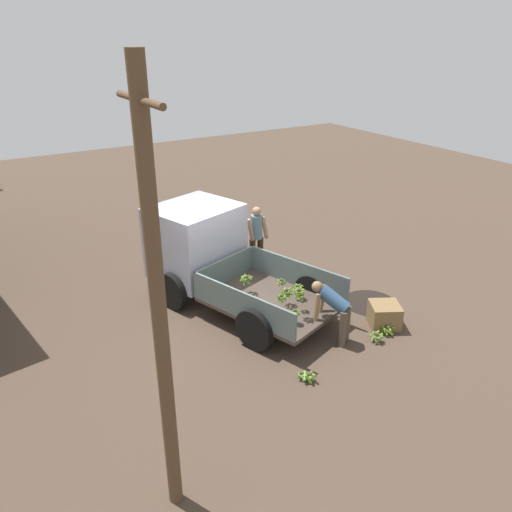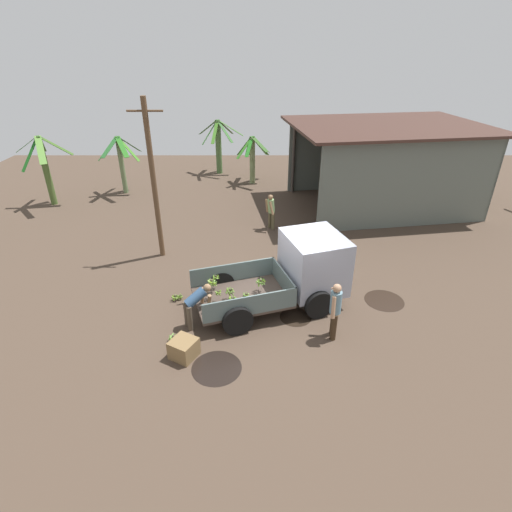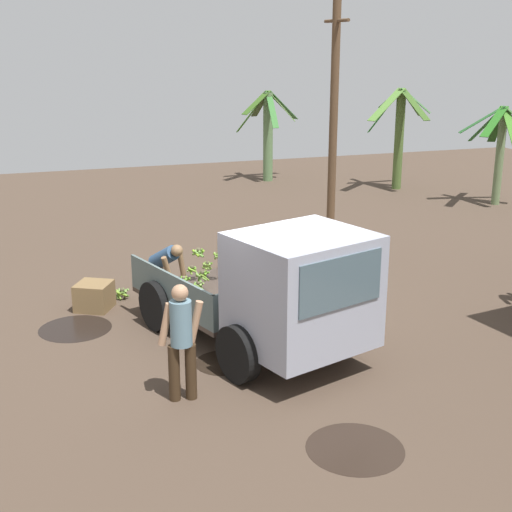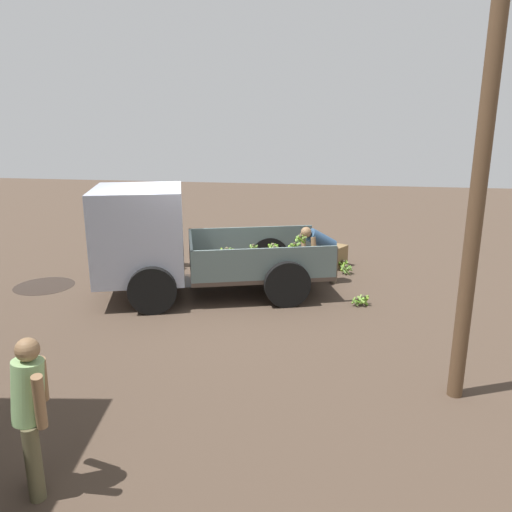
% 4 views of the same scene
% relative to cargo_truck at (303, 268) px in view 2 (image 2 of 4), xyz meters
% --- Properties ---
extents(ground, '(36.00, 36.00, 0.00)m').
position_rel_cargo_truck_xyz_m(ground, '(-0.57, -0.05, -1.13)').
color(ground, '#49392D').
extents(mud_patch_0, '(0.93, 0.93, 0.01)m').
position_rel_cargo_truck_xyz_m(mud_patch_0, '(-0.24, -0.92, -1.13)').
color(mud_patch_0, black).
rests_on(mud_patch_0, ground).
extents(mud_patch_1, '(1.22, 1.22, 0.01)m').
position_rel_cargo_truck_xyz_m(mud_patch_1, '(2.61, -0.08, -1.13)').
color(mud_patch_1, black).
rests_on(mud_patch_1, ground).
extents(mud_patch_2, '(1.25, 1.25, 0.01)m').
position_rel_cargo_truck_xyz_m(mud_patch_2, '(-2.38, -3.00, -1.13)').
color(mud_patch_2, black).
rests_on(mud_patch_2, ground).
extents(cargo_truck, '(4.81, 3.17, 2.13)m').
position_rel_cargo_truck_xyz_m(cargo_truck, '(0.00, 0.00, 0.00)').
color(cargo_truck, '#44362F').
rests_on(cargo_truck, ground).
extents(warehouse_shed, '(9.53, 7.52, 3.84)m').
position_rel_cargo_truck_xyz_m(warehouse_shed, '(5.10, 8.32, 1.59)').
color(warehouse_shed, '#5D645C').
rests_on(warehouse_shed, ground).
extents(utility_pole, '(1.17, 0.18, 5.64)m').
position_rel_cargo_truck_xyz_m(utility_pole, '(-4.94, 2.96, 1.76)').
color(utility_pole, brown).
rests_on(utility_pole, ground).
extents(banana_palm_0, '(2.70, 2.30, 3.15)m').
position_rel_cargo_truck_xyz_m(banana_palm_0, '(-3.63, 13.64, 0.54)').
color(banana_palm_0, '#496A38').
rests_on(banana_palm_0, ground).
extents(banana_palm_1, '(2.09, 2.22, 2.95)m').
position_rel_cargo_truck_xyz_m(banana_palm_1, '(-8.36, 10.01, 0.54)').
color(banana_palm_1, '#677C50').
rests_on(banana_palm_1, ground).
extents(banana_palm_5, '(1.86, 2.27, 2.61)m').
position_rel_cargo_truck_xyz_m(banana_palm_5, '(-1.60, 11.70, 0.29)').
color(banana_palm_5, '#798A58').
rests_on(banana_palm_5, ground).
extents(banana_palm_6, '(2.48, 2.57, 3.32)m').
position_rel_cargo_truck_xyz_m(banana_palm_6, '(-11.43, 8.33, 0.66)').
color(banana_palm_6, '#4B642D').
rests_on(banana_palm_6, ground).
extents(person_foreground_visitor, '(0.35, 0.65, 1.68)m').
position_rel_cargo_truck_xyz_m(person_foreground_visitor, '(0.68, -1.79, -0.20)').
color(person_foreground_visitor, '#372717').
rests_on(person_foreground_visitor, ground).
extents(person_worker_loading, '(0.86, 0.75, 1.24)m').
position_rel_cargo_truck_xyz_m(person_worker_loading, '(-3.08, -1.28, -0.38)').
color(person_worker_loading, brown).
rests_on(person_worker_loading, ground).
extents(person_bystander_near_shed, '(0.49, 0.59, 1.54)m').
position_rel_cargo_truck_xyz_m(person_bystander_near_shed, '(-0.77, 5.38, -0.28)').
color(person_bystander_near_shed, brown).
rests_on(person_bystander_near_shed, ground).
extents(banana_bunch_on_ground_0, '(0.21, 0.21, 0.17)m').
position_rel_cargo_truck_xyz_m(banana_bunch_on_ground_0, '(-3.80, 0.00, -1.03)').
color(banana_bunch_on_ground_0, '#47402E').
rests_on(banana_bunch_on_ground_0, ground).
extents(banana_bunch_on_ground_1, '(0.25, 0.26, 0.21)m').
position_rel_cargo_truck_xyz_m(banana_bunch_on_ground_1, '(-3.92, -0.06, -1.01)').
color(banana_bunch_on_ground_1, '#48412F').
rests_on(banana_bunch_on_ground_1, ground).
extents(banana_bunch_on_ground_2, '(0.29, 0.29, 0.22)m').
position_rel_cargo_truck_xyz_m(banana_bunch_on_ground_2, '(-3.54, -2.38, -1.00)').
color(banana_bunch_on_ground_2, brown).
rests_on(banana_bunch_on_ground_2, ground).
extents(banana_bunch_on_ground_3, '(0.29, 0.28, 0.22)m').
position_rel_cargo_truck_xyz_m(banana_bunch_on_ground_3, '(-3.62, -2.01, -1.00)').
color(banana_bunch_on_ground_3, '#4E4632').
rests_on(banana_bunch_on_ground_3, ground).
extents(wooden_crate_0, '(0.83, 0.83, 0.50)m').
position_rel_cargo_truck_xyz_m(wooden_crate_0, '(-3.24, -2.57, -0.88)').
color(wooden_crate_0, brown).
rests_on(wooden_crate_0, ground).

